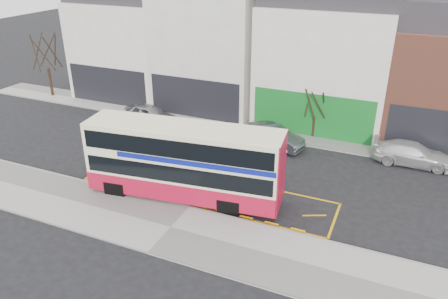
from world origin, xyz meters
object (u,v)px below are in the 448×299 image
at_px(car_grey, 272,136).
at_px(double_decker_bus, 185,161).
at_px(car_silver, 150,114).
at_px(car_white, 413,154).
at_px(street_tree_left, 44,43).
at_px(bus_stop_post, 132,166).
at_px(street_tree_right, 316,96).

bearing_deg(car_grey, double_decker_bus, 177.47).
distance_m(double_decker_bus, car_silver, 11.23).
bearing_deg(car_white, street_tree_left, 86.43).
xyz_separation_m(bus_stop_post, street_tree_left, (-16.27, 11.37, 2.84)).
height_order(bus_stop_post, street_tree_left, street_tree_left).
distance_m(bus_stop_post, car_silver, 10.75).
relative_size(bus_stop_post, street_tree_right, 0.65).
distance_m(double_decker_bus, car_white, 14.18).
distance_m(car_grey, car_white, 8.74).
height_order(car_grey, street_tree_left, street_tree_left).
relative_size(car_grey, car_white, 0.93).
height_order(double_decker_bus, car_white, double_decker_bus).
height_order(car_white, street_tree_left, street_tree_left).
xyz_separation_m(car_grey, car_white, (8.68, 0.97, -0.04)).
xyz_separation_m(car_silver, car_white, (18.33, 0.69, -0.04)).
bearing_deg(car_white, bus_stop_post, 126.01).
height_order(car_silver, car_grey, car_silver).
bearing_deg(bus_stop_post, car_silver, 122.08).
xyz_separation_m(street_tree_left, street_tree_right, (23.17, 0.27, -1.68)).
distance_m(car_grey, street_tree_right, 4.06).
height_order(double_decker_bus, bus_stop_post, double_decker_bus).
bearing_deg(car_silver, car_white, -81.58).
distance_m(bus_stop_post, car_white, 16.83).
distance_m(bus_stop_post, street_tree_right, 13.58).
relative_size(double_decker_bus, car_grey, 2.40).
bearing_deg(car_grey, street_tree_right, -28.98).
distance_m(car_white, street_tree_right, 7.06).
relative_size(car_grey, street_tree_left, 0.62).
height_order(car_silver, street_tree_right, street_tree_right).
xyz_separation_m(bus_stop_post, car_silver, (-4.97, 9.46, -1.20)).
distance_m(car_white, street_tree_left, 29.94).
relative_size(car_silver, street_tree_left, 0.61).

